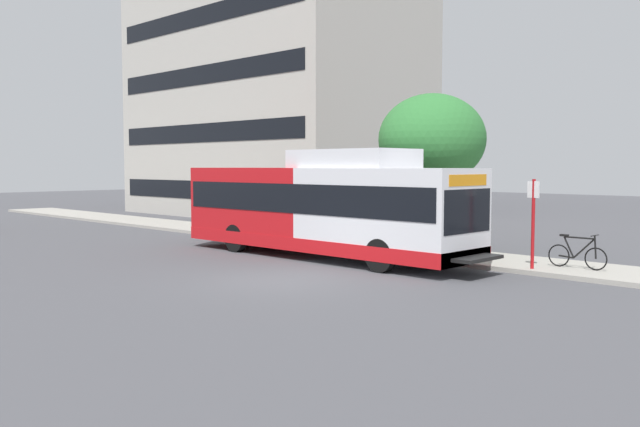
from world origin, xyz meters
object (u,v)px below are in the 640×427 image
Objects in this scene: bus_stop_sign_pole at (533,217)px; bicycle_parked at (577,254)px; transit_bus at (322,208)px; street_tree_near_stop at (432,140)px.

bus_stop_sign_pole reaches higher than bicycle_parked.
transit_bus is at bearing 109.90° from bicycle_parked.
street_tree_near_stop is (1.79, 4.84, 2.40)m from bus_stop_sign_pole.
bus_stop_sign_pole is at bearing -74.90° from transit_bus.
street_tree_near_stop is (3.62, -1.92, 2.35)m from transit_bus.
street_tree_near_stop is at bearing -27.95° from transit_bus.
bicycle_parked is (2.78, -7.67, -1.14)m from transit_bus.
bicycle_parked is (0.95, -0.91, -1.09)m from bus_stop_sign_pole.
transit_bus is 8.23m from bicycle_parked.
bus_stop_sign_pole is 1.48× the size of bicycle_parked.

